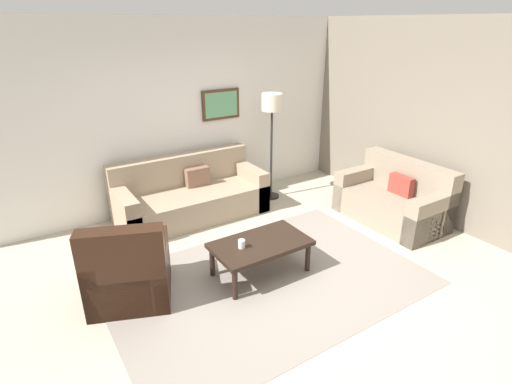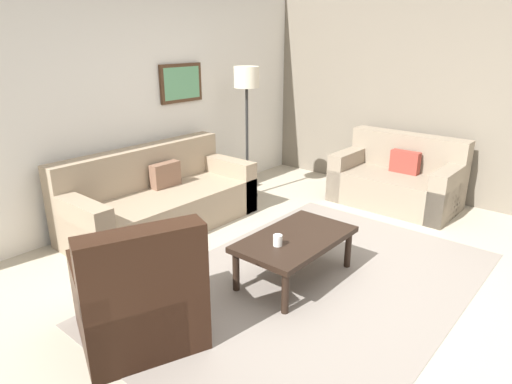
{
  "view_description": "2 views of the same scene",
  "coord_description": "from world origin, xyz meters",
  "views": [
    {
      "loc": [
        -2.17,
        -3.14,
        2.71
      ],
      "look_at": [
        0.15,
        0.48,
        0.89
      ],
      "focal_mm": 28.3,
      "sensor_mm": 36.0,
      "label": 1
    },
    {
      "loc": [
        -2.91,
        -1.85,
        2.07
      ],
      "look_at": [
        -0.23,
        0.42,
        0.84
      ],
      "focal_mm": 31.28,
      "sensor_mm": 36.0,
      "label": 2
    }
  ],
  "objects": [
    {
      "name": "lamp_standing",
      "position": [
        1.38,
        1.95,
        1.41
      ],
      "size": [
        0.32,
        0.32,
        1.71
      ],
      "color": "black",
      "rests_on": "ground_plane"
    },
    {
      "name": "coffee_table",
      "position": [
        0.02,
        0.19,
        0.36
      ],
      "size": [
        1.1,
        0.64,
        0.41
      ],
      "color": "black",
      "rests_on": "ground_plane"
    },
    {
      "name": "armchair_leather",
      "position": [
        -1.39,
        0.5,
        0.31
      ],
      "size": [
        1.04,
        1.04,
        0.95
      ],
      "color": "black",
      "rests_on": "ground_plane"
    },
    {
      "name": "couch_loveseat",
      "position": [
        2.45,
        0.29,
        0.3
      ],
      "size": [
        0.88,
        1.51,
        0.88
      ],
      "color": "gray",
      "rests_on": "ground_plane"
    },
    {
      "name": "rear_partition",
      "position": [
        0.0,
        2.6,
        1.4
      ],
      "size": [
        6.0,
        0.12,
        2.8
      ],
      "primitive_type": "cube",
      "color": "silver",
      "rests_on": "ground_plane"
    },
    {
      "name": "cup",
      "position": [
        -0.22,
        0.2,
        0.46
      ],
      "size": [
        0.08,
        0.08,
        0.1
      ],
      "primitive_type": "cylinder",
      "color": "white",
      "rests_on": "coffee_table"
    },
    {
      "name": "framed_artwork",
      "position": [
        0.8,
        2.51,
        1.51
      ],
      "size": [
        0.64,
        0.04,
        0.47
      ],
      "color": "#472D1C"
    },
    {
      "name": "ground_plane",
      "position": [
        0.0,
        0.0,
        0.0
      ],
      "size": [
        8.0,
        8.0,
        0.0
      ],
      "primitive_type": "plane",
      "color": "#B2A893"
    },
    {
      "name": "couch_main",
      "position": [
        -0.02,
        2.08,
        0.29
      ],
      "size": [
        2.17,
        0.95,
        0.88
      ],
      "color": "gray",
      "rests_on": "ground_plane"
    },
    {
      "name": "area_rug",
      "position": [
        0.0,
        0.0,
        0.0
      ],
      "size": [
        3.44,
        2.3,
        0.01
      ],
      "primitive_type": "cube",
      "color": "gray",
      "rests_on": "ground_plane"
    },
    {
      "name": "stone_feature_panel",
      "position": [
        3.0,
        0.0,
        1.4
      ],
      "size": [
        0.12,
        5.2,
        2.8
      ],
      "primitive_type": "cube",
      "color": "slate",
      "rests_on": "ground_plane"
    }
  ]
}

